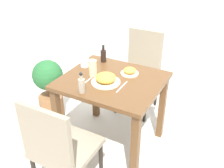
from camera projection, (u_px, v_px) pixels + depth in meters
name	position (u px, v px, depth m)	size (l,w,h in m)	color
ground_plane	(112.00, 142.00, 2.63)	(16.00, 16.00, 0.00)	beige
dining_table	(112.00, 91.00, 2.34)	(0.86, 0.75, 0.73)	brown
chair_near	(59.00, 147.00, 1.82)	(0.42, 0.42, 0.92)	gray
chair_far	(140.00, 66.00, 2.95)	(0.42, 0.42, 0.92)	gray
food_plate	(106.00, 79.00, 2.20)	(0.25, 0.25, 0.09)	beige
side_plate	(130.00, 71.00, 2.34)	(0.16, 0.16, 0.06)	beige
drink_cup	(85.00, 62.00, 2.48)	(0.08, 0.08, 0.08)	white
juice_glass	(93.00, 68.00, 2.30)	(0.07, 0.07, 0.14)	beige
sauce_bottle	(103.00, 55.00, 2.56)	(0.06, 0.06, 0.18)	black
condiment_bottle	(82.00, 85.00, 2.05)	(0.06, 0.06, 0.18)	gray
fork_utensil	(90.00, 78.00, 2.28)	(0.01, 0.18, 0.00)	silver
spoon_utensil	(122.00, 87.00, 2.15)	(0.01, 0.20, 0.00)	silver
potted_plant_left	(49.00, 87.00, 2.82)	(0.32, 0.32, 0.70)	brown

